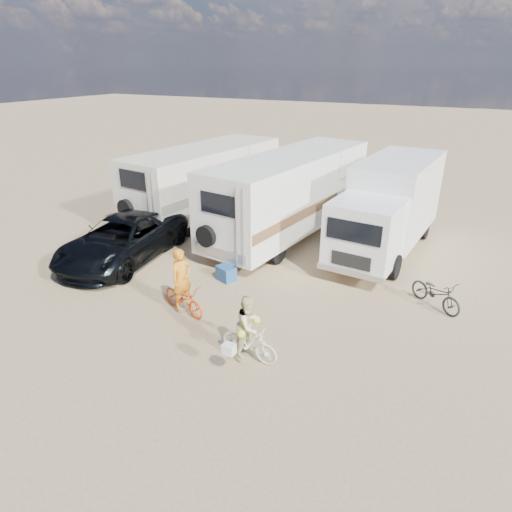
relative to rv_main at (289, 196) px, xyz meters
The scene contains 12 objects.
ground 6.96m from the rv_main, 89.16° to the right, with size 140.00×140.00×0.00m, color tan.
rv_main is the anchor object (origin of this frame).
rv_left 4.57m from the rv_main, behind, with size 2.70×8.27×3.17m, color silver, non-canonical shape.
box_truck 3.96m from the rv_main, ahead, with size 2.34×7.26×3.40m, color white, non-canonical shape.
dark_suv 6.80m from the rv_main, 130.66° to the right, with size 2.63×5.71×1.59m, color black.
bike_man 7.33m from the rv_main, 91.63° to the right, with size 0.60×1.71×0.90m, color #C33B09.
bike_woman 8.78m from the rv_main, 73.05° to the right, with size 0.44×1.56×0.94m, color beige.
rider_man 7.27m from the rv_main, 91.63° to the right, with size 0.66×0.43×1.81m, color orange.
rider_woman 8.74m from the rv_main, 73.05° to the right, with size 0.76×0.59×1.56m, color beige.
bike_parked 7.33m from the rv_main, 29.64° to the right, with size 0.62×1.78×0.93m, color #252724.
cooler 5.09m from the rv_main, 91.89° to the right, with size 0.61×0.44×0.49m, color navy.
crate 3.45m from the rv_main, 99.66° to the right, with size 0.40×0.40×0.32m, color olive.
Camera 1 is at (6.68, -9.47, 6.75)m, focal length 30.98 mm.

